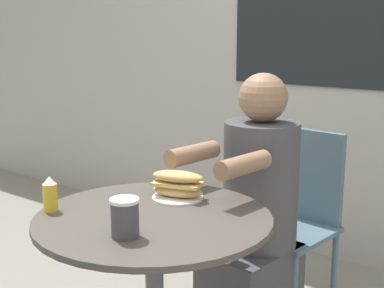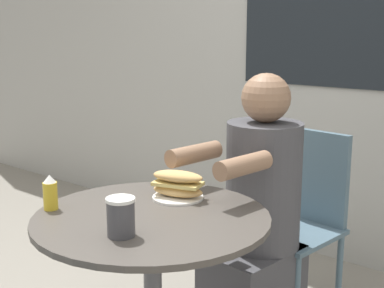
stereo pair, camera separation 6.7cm
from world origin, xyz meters
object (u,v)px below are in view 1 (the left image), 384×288
cafe_table (154,270)px  sandwich_on_plate (178,186)px  diner_chair (296,208)px  seated_diner (255,233)px  drink_cup (125,218)px  condiment_bottle (50,194)px

cafe_table → sandwich_on_plate: sandwich_on_plate is taller
diner_chair → cafe_table: bearing=91.7°
seated_diner → drink_cup: size_ratio=10.01×
drink_cup → seated_diner: bearing=90.2°
seated_diner → sandwich_on_plate: 0.46m
diner_chair → sandwich_on_plate: diner_chair is taller
cafe_table → seated_diner: 0.55m
drink_cup → diner_chair: bearing=89.4°
diner_chair → drink_cup: bearing=95.4°
diner_chair → sandwich_on_plate: (-0.11, -0.71, 0.25)m
drink_cup → condiment_bottle: size_ratio=0.97×
drink_cup → condiment_bottle: bearing=178.1°
condiment_bottle → diner_chair: bearing=71.2°
seated_diner → sandwich_on_plate: (-0.10, -0.37, 0.27)m
seated_diner → drink_cup: (0.00, -0.73, 0.28)m
cafe_table → drink_cup: 0.31m
cafe_table → condiment_bottle: condiment_bottle is taller
cafe_table → drink_cup: (0.06, -0.18, 0.25)m
sandwich_on_plate → drink_cup: drink_cup is taller
cafe_table → condiment_bottle: bearing=-149.8°
diner_chair → drink_cup: 1.11m
diner_chair → condiment_bottle: (-0.36, -1.07, 0.26)m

